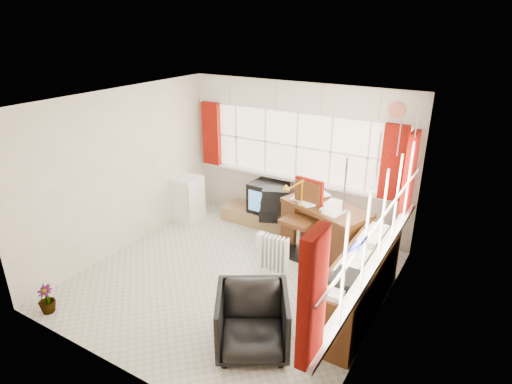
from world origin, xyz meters
TOP-DOWN VIEW (x-y plane):
  - ground at (0.00, 0.00)m, footprint 4.00×4.00m
  - room_walls at (0.00, 0.00)m, footprint 4.00×4.00m
  - window_back at (0.00, 1.94)m, footprint 3.70×0.12m
  - window_right at (1.94, 0.00)m, footprint 0.12×3.70m
  - curtains at (0.92, 0.93)m, footprint 3.83×3.83m
  - overhead_cabinets at (0.98, 0.98)m, footprint 3.98×3.98m
  - desk at (0.80, 1.38)m, footprint 1.50×1.09m
  - desk_lamp at (0.47, 1.22)m, footprint 0.18×0.17m
  - task_chair at (0.51, 1.23)m, footprint 0.56×0.58m
  - office_chair at (0.95, -1.03)m, footprint 1.08×1.09m
  - radiator at (0.46, 0.38)m, footprint 0.42×0.19m
  - credenza at (1.73, 0.20)m, footprint 0.50×2.00m
  - file_tray at (1.76, -0.40)m, footprint 0.29×0.37m
  - tv_bench at (-0.55, 1.72)m, footprint 1.40×0.50m
  - crt_tv at (-0.42, 1.77)m, footprint 0.62×0.59m
  - hifi_stack at (-0.15, 1.55)m, footprint 0.62×0.52m
  - mini_fridge at (-1.80, 1.22)m, footprint 0.49×0.49m
  - spray_bottle_a at (0.09, 0.87)m, footprint 0.14×0.14m
  - spray_bottle_b at (-0.10, 1.17)m, footprint 0.10×0.10m
  - flower_vase at (-1.58, -1.80)m, footprint 0.24×0.24m

SIDE VIEW (x-z plane):
  - ground at x=0.00m, z-range 0.00..0.00m
  - spray_bottle_b at x=-0.10m, z-range 0.00..0.19m
  - tv_bench at x=-0.55m, z-range 0.00..0.25m
  - spray_bottle_a at x=0.09m, z-range 0.00..0.27m
  - flower_vase at x=-1.58m, z-range 0.00..0.38m
  - radiator at x=0.46m, z-range -0.06..0.57m
  - office_chair at x=0.95m, z-range 0.00..0.73m
  - credenza at x=1.73m, z-range -0.03..0.82m
  - mini_fridge at x=-1.80m, z-range 0.00..0.80m
  - desk at x=0.80m, z-range 0.02..0.85m
  - hifi_stack at x=-0.15m, z-range 0.23..0.79m
  - crt_tv at x=-0.42m, z-range 0.25..0.78m
  - task_chair at x=0.51m, z-range 0.04..1.21m
  - file_tray at x=1.76m, z-range 0.75..0.87m
  - window_back at x=0.00m, z-range -0.85..2.75m
  - window_right at x=1.94m, z-range -0.85..2.75m
  - desk_lamp at x=0.47m, z-range 0.86..1.28m
  - curtains at x=0.92m, z-range 0.88..2.03m
  - room_walls at x=0.00m, z-range -0.50..3.50m
  - overhead_cabinets at x=0.98m, z-range 2.01..2.49m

